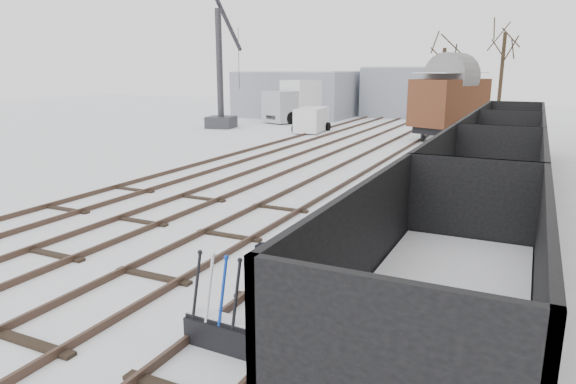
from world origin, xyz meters
name	(u,v)px	position (x,y,z in m)	size (l,w,h in m)	color
ground	(153,277)	(0.00, 0.00, 0.00)	(120.00, 120.00, 0.00)	white
tracks	(357,166)	(0.00, 13.67, 0.07)	(13.90, 52.00, 0.16)	black
shed_left	(299,94)	(-13.00, 36.00, 2.05)	(10.00, 8.00, 4.10)	#8F94A1
shed_right	(406,92)	(-4.00, 40.00, 2.25)	(7.00, 6.00, 4.50)	#8F94A1
ground_frame	(225,330)	(2.88, -1.70, 0.28)	(1.31, 0.46, 1.49)	black
worker	(269,300)	(3.63, -1.60, 0.92)	(0.67, 0.44, 1.83)	black
freight_wagon_a	(440,305)	(6.00, -0.86, 1.02)	(2.60, 6.50, 2.66)	black
freight_wagon_b	(484,202)	(6.00, 5.54, 1.02)	(2.60, 6.50, 2.66)	black
freight_wagon_c	(501,162)	(6.00, 11.94, 1.02)	(2.60, 6.50, 2.66)	black
freight_wagon_d	(510,140)	(6.00, 18.34, 1.02)	(2.60, 6.50, 2.66)	black
box_van_wagon	(450,101)	(2.10, 25.28, 2.38)	(4.59, 6.01, 4.09)	black
lorry	(305,100)	(-10.51, 31.77, 1.74)	(4.32, 7.80, 3.39)	black
panel_van	(312,119)	(-7.06, 25.11, 0.86)	(2.15, 3.96, 1.66)	white
crane	(222,93)	(-14.14, 24.75, 2.52)	(2.24, 5.70, 9.58)	#2E2E33
tree_far_left	(442,86)	(0.07, 34.56, 2.93)	(0.30, 0.30, 5.87)	black
tree_far_right	(501,78)	(4.06, 38.83, 3.59)	(0.30, 0.30, 7.18)	black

